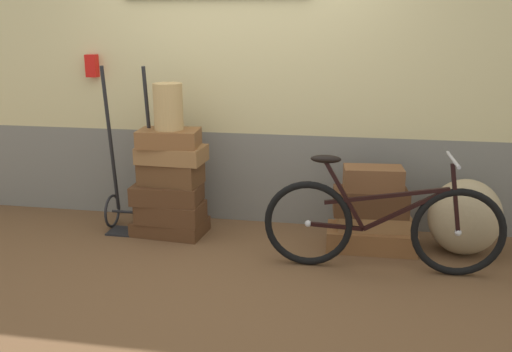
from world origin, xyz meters
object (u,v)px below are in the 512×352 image
object	(u,v)px
suitcase_2	(167,193)
luggage_trolley	(133,194)
suitcase_8	(370,202)
suitcase_0	(170,226)
burlap_sack	(465,217)
suitcase_5	(169,138)
suitcase_9	(373,179)
wicker_basket	(168,107)
suitcase_4	(172,154)
suitcase_6	(371,239)
bicycle	(381,225)
suitcase_3	(171,173)
suitcase_1	(171,212)
suitcase_7	(373,220)

from	to	relation	value
suitcase_2	luggage_trolley	distance (m)	0.35
suitcase_8	suitcase_0	bearing A→B (deg)	174.81
burlap_sack	suitcase_5	bearing A→B (deg)	-179.77
suitcase_9	wicker_basket	world-z (taller)	wicker_basket
luggage_trolley	suitcase_4	bearing A→B (deg)	-4.69
suitcase_5	burlap_sack	xyz separation A→B (m)	(2.40, 0.01, -0.55)
suitcase_0	suitcase_6	world-z (taller)	suitcase_6
suitcase_9	bicycle	bearing A→B (deg)	-86.66
suitcase_0	wicker_basket	world-z (taller)	wicker_basket
wicker_basket	suitcase_5	bearing A→B (deg)	152.91
suitcase_2	suitcase_3	xyz separation A→B (m)	(0.03, 0.03, 0.17)
suitcase_3	burlap_sack	world-z (taller)	suitcase_3
wicker_basket	luggage_trolley	distance (m)	0.87
suitcase_2	wicker_basket	bearing A→B (deg)	20.46
suitcase_3	wicker_basket	bearing A→B (deg)	-63.43
suitcase_3	suitcase_6	size ratio (longest dim) A/B	0.71
suitcase_0	wicker_basket	xyz separation A→B (m)	(0.03, -0.01, 1.05)
suitcase_0	bicycle	size ratio (longest dim) A/B	0.35
suitcase_4	burlap_sack	xyz separation A→B (m)	(2.39, -0.00, -0.41)
suitcase_0	luggage_trolley	size ratio (longest dim) A/B	0.42
suitcase_1	burlap_sack	xyz separation A→B (m)	(2.40, 0.04, 0.10)
suitcase_8	wicker_basket	distance (m)	1.81
suitcase_7	suitcase_8	xyz separation A→B (m)	(-0.03, -0.02, 0.16)
suitcase_0	suitcase_4	xyz separation A→B (m)	(0.04, 0.00, 0.65)
suitcase_5	luggage_trolley	bearing A→B (deg)	168.06
suitcase_7	suitcase_5	bearing A→B (deg)	174.20
suitcase_5	suitcase_9	size ratio (longest dim) A/B	1.08
suitcase_7	suitcase_0	bearing A→B (deg)	173.93
suitcase_0	suitcase_2	bearing A→B (deg)	-94.92
suitcase_1	suitcase_8	xyz separation A→B (m)	(1.67, 0.02, 0.18)
suitcase_3	suitcase_4	world-z (taller)	suitcase_4
suitcase_0	bicycle	world-z (taller)	bicycle
suitcase_4	suitcase_9	size ratio (longest dim) A/B	1.20
suitcase_5	suitcase_8	size ratio (longest dim) A/B	0.85
suitcase_6	suitcase_3	bearing A→B (deg)	177.33
suitcase_5	suitcase_7	world-z (taller)	suitcase_5
wicker_basket	suitcase_8	bearing A→B (deg)	-0.13
suitcase_1	burlap_sack	bearing A→B (deg)	3.78
suitcase_1	suitcase_4	world-z (taller)	suitcase_4
bicycle	suitcase_4	bearing A→B (deg)	165.75
suitcase_3	wicker_basket	xyz separation A→B (m)	(0.01, -0.02, 0.57)
suitcase_1	luggage_trolley	size ratio (longest dim) A/B	0.38
suitcase_5	suitcase_0	bearing A→B (deg)	157.08
suitcase_1	wicker_basket	bearing A→B (deg)	76.75
suitcase_3	suitcase_1	bearing A→B (deg)	-84.03
suitcase_5	suitcase_4	bearing A→B (deg)	33.38
suitcase_2	luggage_trolley	size ratio (longest dim) A/B	0.40
suitcase_3	burlap_sack	distance (m)	2.41
suitcase_9	burlap_sack	xyz separation A→B (m)	(0.72, 0.03, -0.28)
suitcase_8	suitcase_9	world-z (taller)	suitcase_9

